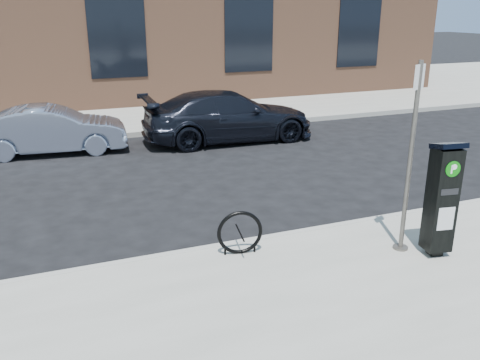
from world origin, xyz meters
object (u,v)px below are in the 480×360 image
parking_kiosk (442,198)px  bike_rack (240,233)px  car_silver (52,130)px  sign_pole (410,161)px  car_dark (228,116)px

parking_kiosk → bike_rack: bearing=167.3°
car_silver → parking_kiosk: bearing=-143.4°
sign_pole → bike_rack: 2.67m
car_silver → car_dark: size_ratio=0.77×
car_dark → car_silver: bearing=86.8°
parking_kiosk → sign_pole: (-0.35, 0.34, 0.50)m
car_silver → car_dark: bearing=-88.8°
parking_kiosk → car_silver: bearing=129.6°
sign_pole → car_dark: sign_pole is taller
sign_pole → bike_rack: bearing=139.3°
sign_pole → car_silver: bearing=96.6°
parking_kiosk → sign_pole: sign_pole is taller
parking_kiosk → car_dark: parking_kiosk is taller
sign_pole → car_silver: size_ratio=0.75×
parking_kiosk → sign_pole: 0.70m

